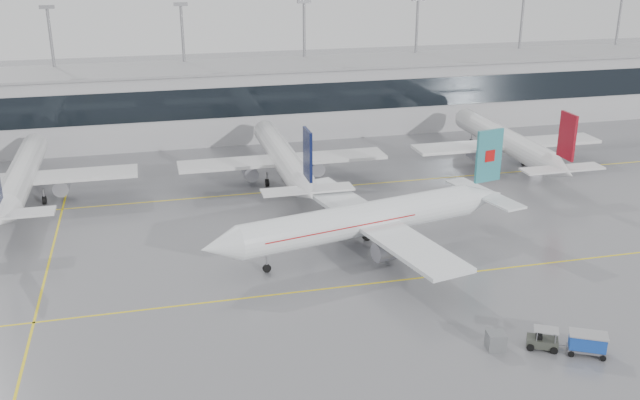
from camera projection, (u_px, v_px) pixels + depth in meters
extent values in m
plane|color=slate|center=(349.00, 286.00, 71.91)|extent=(320.00, 320.00, 0.00)
cube|color=yellow|center=(349.00, 286.00, 71.91)|extent=(120.00, 0.25, 0.01)
cube|color=yellow|center=(289.00, 190.00, 99.22)|extent=(120.00, 0.25, 0.01)
cube|color=yellow|center=(51.00, 256.00, 78.74)|extent=(0.25, 60.00, 0.01)
cube|color=#A6A6AA|center=(252.00, 101.00, 126.30)|extent=(180.00, 15.00, 12.00)
cube|color=black|center=(258.00, 101.00, 118.90)|extent=(180.00, 0.20, 5.00)
cube|color=gray|center=(251.00, 65.00, 124.16)|extent=(182.00, 16.00, 0.40)
cylinder|color=gray|center=(55.00, 75.00, 122.53)|extent=(0.50, 0.50, 22.00)
cube|color=gray|center=(47.00, 7.00, 118.63)|extent=(2.40, 1.00, 0.60)
cylinder|color=gray|center=(185.00, 69.00, 127.53)|extent=(0.50, 0.50, 22.00)
cube|color=gray|center=(181.00, 4.00, 123.63)|extent=(2.40, 1.00, 0.60)
cylinder|color=gray|center=(304.00, 64.00, 132.54)|extent=(0.50, 0.50, 22.00)
cube|color=gray|center=(304.00, 2.00, 128.64)|extent=(2.40, 1.00, 0.60)
cylinder|color=gray|center=(415.00, 60.00, 137.55)|extent=(0.50, 0.50, 22.00)
cylinder|color=gray|center=(518.00, 55.00, 142.55)|extent=(0.50, 0.50, 22.00)
cylinder|color=gray|center=(615.00, 52.00, 147.56)|extent=(0.50, 0.50, 22.00)
cylinder|color=white|center=(360.00, 220.00, 78.25)|extent=(28.45, 9.79, 3.71)
cone|color=white|center=(220.00, 247.00, 71.46)|extent=(4.71, 4.50, 3.71)
cone|color=white|center=(483.00, 196.00, 85.38)|extent=(6.27, 4.84, 3.71)
cube|color=white|center=(372.00, 221.00, 79.02)|extent=(11.55, 31.03, 0.45)
cube|color=white|center=(484.00, 194.00, 85.36)|extent=(5.30, 12.13, 0.25)
cube|color=teal|center=(489.00, 156.00, 83.81)|extent=(3.59, 1.12, 6.34)
cylinder|color=gray|center=(390.00, 250.00, 75.30)|extent=(3.97, 2.83, 2.10)
cylinder|color=gray|center=(347.00, 220.00, 83.35)|extent=(3.97, 2.83, 2.10)
cylinder|color=gray|center=(267.00, 261.00, 74.48)|extent=(0.20, 0.20, 1.63)
cylinder|color=black|center=(267.00, 268.00, 74.76)|extent=(0.94, 0.49, 0.90)
cylinder|color=gray|center=(391.00, 246.00, 78.00)|extent=(0.24, 0.24, 1.63)
cylinder|color=black|center=(391.00, 252.00, 78.29)|extent=(1.17, 0.68, 1.10)
cylinder|color=gray|center=(367.00, 229.00, 82.37)|extent=(0.24, 0.24, 1.63)
cylinder|color=black|center=(367.00, 236.00, 82.65)|extent=(1.17, 0.68, 1.10)
cube|color=#B70F0F|center=(489.00, 156.00, 83.80)|extent=(1.46, 0.74, 1.40)
cube|color=#B70F0F|center=(336.00, 223.00, 76.92)|extent=(18.39, 7.58, 0.12)
cylinder|color=silver|center=(23.00, 173.00, 94.50)|extent=(3.59, 27.36, 3.59)
cone|color=silver|center=(37.00, 142.00, 108.78)|extent=(3.59, 4.00, 3.59)
cone|color=silver|center=(2.00, 217.00, 79.50)|extent=(3.59, 5.60, 3.59)
cube|color=silver|center=(21.00, 179.00, 93.27)|extent=(29.64, 5.00, 0.45)
cube|color=silver|center=(1.00, 215.00, 79.21)|extent=(11.40, 2.80, 0.25)
cylinder|color=gray|center=(62.00, 186.00, 95.34)|extent=(2.10, 3.60, 2.10)
cylinder|color=gray|center=(35.00, 168.00, 105.12)|extent=(0.20, 0.20, 1.56)
cylinder|color=black|center=(36.00, 173.00, 105.38)|extent=(0.30, 0.90, 0.90)
cylinder|color=gray|center=(1.00, 198.00, 92.49)|extent=(0.24, 0.24, 1.56)
cylinder|color=black|center=(2.00, 204.00, 92.76)|extent=(0.45, 1.10, 1.10)
cylinder|color=gray|center=(44.00, 195.00, 93.67)|extent=(0.24, 0.24, 1.56)
cylinder|color=black|center=(44.00, 200.00, 93.94)|extent=(0.45, 1.10, 1.10)
cylinder|color=silver|center=(281.00, 154.00, 102.47)|extent=(3.59, 27.36, 3.59)
cone|color=silver|center=(263.00, 128.00, 116.75)|extent=(3.59, 4.00, 3.59)
cone|color=silver|center=(307.00, 191.00, 87.46)|extent=(3.59, 5.60, 3.59)
cube|color=silver|center=(283.00, 160.00, 101.24)|extent=(29.64, 5.00, 0.45)
cube|color=silver|center=(307.00, 190.00, 87.18)|extent=(11.40, 2.80, 0.25)
cube|color=#0A1136|center=(308.00, 154.00, 85.42)|extent=(0.35, 3.60, 6.12)
cylinder|color=gray|center=(250.00, 172.00, 101.12)|extent=(2.10, 3.60, 2.10)
cylinder|color=gray|center=(315.00, 167.00, 103.31)|extent=(2.10, 3.60, 2.10)
cylinder|color=gray|center=(269.00, 151.00, 113.08)|extent=(0.20, 0.20, 1.56)
cylinder|color=black|center=(269.00, 156.00, 113.35)|extent=(0.30, 0.90, 0.90)
cylinder|color=gray|center=(267.00, 177.00, 100.45)|extent=(0.24, 0.24, 1.56)
cylinder|color=black|center=(267.00, 183.00, 100.72)|extent=(0.45, 1.10, 1.10)
cylinder|color=gray|center=(303.00, 175.00, 101.64)|extent=(0.24, 0.24, 1.56)
cylinder|color=black|center=(303.00, 180.00, 101.90)|extent=(0.45, 1.10, 1.10)
cylinder|color=silver|center=(503.00, 139.00, 110.43)|extent=(3.59, 27.36, 3.59)
cone|color=silver|center=(460.00, 116.00, 124.71)|extent=(3.59, 4.00, 3.59)
cone|color=silver|center=(561.00, 170.00, 95.43)|extent=(3.59, 5.60, 3.59)
cube|color=silver|center=(507.00, 144.00, 109.21)|extent=(29.64, 5.00, 0.45)
cube|color=silver|center=(562.00, 169.00, 95.14)|extent=(11.40, 2.80, 0.25)
cube|color=maroon|center=(567.00, 136.00, 93.39)|extent=(0.35, 3.60, 6.12)
cylinder|color=gray|center=(476.00, 155.00, 109.09)|extent=(2.10, 3.60, 2.10)
cylinder|color=gray|center=(533.00, 150.00, 111.27)|extent=(2.10, 3.60, 2.10)
cylinder|color=gray|center=(472.00, 137.00, 121.05)|extent=(0.20, 0.20, 1.56)
cylinder|color=black|center=(471.00, 142.00, 121.32)|extent=(0.30, 0.90, 0.90)
cylinder|color=gray|center=(494.00, 160.00, 108.42)|extent=(0.24, 0.24, 1.56)
cylinder|color=black|center=(493.00, 165.00, 108.69)|extent=(0.45, 1.10, 1.10)
cylinder|color=gray|center=(524.00, 157.00, 109.60)|extent=(0.24, 0.24, 1.56)
cylinder|color=black|center=(524.00, 162.00, 109.87)|extent=(0.45, 1.10, 1.10)
cube|color=#363931|center=(542.00, 342.00, 60.83)|extent=(2.93, 2.45, 0.75)
cube|color=gray|center=(546.00, 330.00, 60.35)|extent=(2.45, 2.20, 0.06)
cube|color=black|center=(539.00, 337.00, 60.74)|extent=(0.88, 1.01, 0.43)
cylinder|color=gray|center=(566.00, 346.00, 60.39)|extent=(1.17, 0.69, 0.09)
cylinder|color=gray|center=(537.00, 337.00, 60.16)|extent=(0.09, 0.09, 0.96)
cylinder|color=gray|center=(536.00, 330.00, 61.23)|extent=(0.09, 0.09, 0.96)
cylinder|color=gray|center=(555.00, 339.00, 59.81)|extent=(0.09, 0.09, 0.96)
cylinder|color=gray|center=(555.00, 332.00, 60.88)|extent=(0.09, 0.09, 0.96)
cylinder|color=black|center=(530.00, 348.00, 60.51)|extent=(0.67, 0.50, 0.64)
cylinder|color=black|center=(530.00, 339.00, 61.78)|extent=(0.67, 0.50, 0.64)
cylinder|color=black|center=(554.00, 351.00, 60.06)|extent=(0.67, 0.50, 0.64)
cylinder|color=black|center=(553.00, 342.00, 61.33)|extent=(0.67, 0.50, 0.64)
cube|color=gray|center=(587.00, 349.00, 60.02)|extent=(3.51, 2.88, 0.19)
cube|color=#1641A6|center=(588.00, 341.00, 59.77)|extent=(3.28, 2.69, 1.26)
cube|color=gray|center=(589.00, 334.00, 59.53)|extent=(3.56, 2.97, 0.10)
cylinder|color=black|center=(571.00, 354.00, 59.68)|extent=(0.55, 0.42, 0.52)
cylinder|color=black|center=(570.00, 344.00, 61.10)|extent=(0.55, 0.42, 0.52)
cylinder|color=black|center=(603.00, 358.00, 59.08)|extent=(0.55, 0.42, 0.52)
cylinder|color=black|center=(601.00, 348.00, 60.51)|extent=(0.55, 0.42, 0.52)
cube|color=slate|center=(496.00, 341.00, 60.66)|extent=(1.76, 1.67, 1.55)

